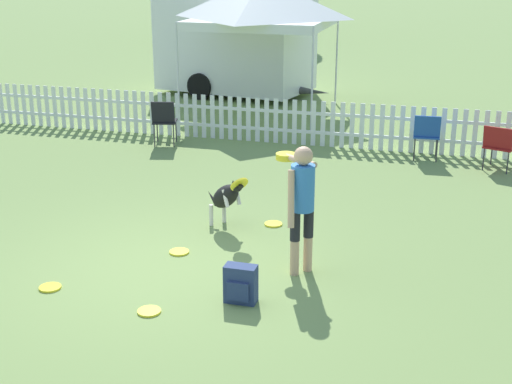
{
  "coord_description": "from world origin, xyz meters",
  "views": [
    {
      "loc": [
        3.23,
        -7.32,
        3.68
      ],
      "look_at": [
        0.88,
        0.99,
        0.75
      ],
      "focal_mm": 50.0,
      "sensor_mm": 36.0,
      "label": 1
    }
  ],
  "objects_px": {
    "leaping_dog": "(226,196)",
    "equipment_trailer": "(235,40)",
    "folding_chair_blue_left": "(164,119)",
    "canopy_tent_main": "(262,2)",
    "handler_person": "(301,194)",
    "folding_chair_center": "(499,144)",
    "frisbee_midfield": "(273,224)",
    "folding_chair_green_right": "(427,133)",
    "frisbee_far_scatter": "(50,287)",
    "backpack_on_grass": "(241,284)",
    "frisbee_near_handler": "(179,252)",
    "frisbee_near_dog": "(149,311)"
  },
  "relations": [
    {
      "from": "leaping_dog",
      "to": "equipment_trailer",
      "type": "distance_m",
      "value": 9.95
    },
    {
      "from": "folding_chair_blue_left",
      "to": "canopy_tent_main",
      "type": "height_order",
      "value": "canopy_tent_main"
    },
    {
      "from": "leaping_dog",
      "to": "canopy_tent_main",
      "type": "distance_m",
      "value": 7.9
    },
    {
      "from": "canopy_tent_main",
      "to": "handler_person",
      "type": "bearing_deg",
      "value": -71.71
    },
    {
      "from": "folding_chair_blue_left",
      "to": "folding_chair_center",
      "type": "xyz_separation_m",
      "value": [
        6.3,
        0.01,
        -0.06
      ]
    },
    {
      "from": "frisbee_midfield",
      "to": "canopy_tent_main",
      "type": "height_order",
      "value": "canopy_tent_main"
    },
    {
      "from": "leaping_dog",
      "to": "frisbee_midfield",
      "type": "distance_m",
      "value": 0.82
    },
    {
      "from": "leaping_dog",
      "to": "folding_chair_green_right",
      "type": "distance_m",
      "value": 4.96
    },
    {
      "from": "equipment_trailer",
      "to": "frisbee_far_scatter",
      "type": "bearing_deg",
      "value": -71.84
    },
    {
      "from": "leaping_dog",
      "to": "backpack_on_grass",
      "type": "bearing_deg",
      "value": 62.31
    },
    {
      "from": "frisbee_midfield",
      "to": "folding_chair_green_right",
      "type": "distance_m",
      "value": 4.43
    },
    {
      "from": "folding_chair_center",
      "to": "handler_person",
      "type": "bearing_deg",
      "value": 84.3
    },
    {
      "from": "frisbee_near_handler",
      "to": "folding_chair_center",
      "type": "bearing_deg",
      "value": 50.43
    },
    {
      "from": "leaping_dog",
      "to": "frisbee_midfield",
      "type": "relative_size",
      "value": 3.36
    },
    {
      "from": "frisbee_far_scatter",
      "to": "folding_chair_blue_left",
      "type": "bearing_deg",
      "value": 100.82
    },
    {
      "from": "folding_chair_green_right",
      "to": "handler_person",
      "type": "bearing_deg",
      "value": 74.11
    },
    {
      "from": "canopy_tent_main",
      "to": "equipment_trailer",
      "type": "distance_m",
      "value": 2.64
    },
    {
      "from": "backpack_on_grass",
      "to": "equipment_trailer",
      "type": "xyz_separation_m",
      "value": [
        -3.66,
        11.52,
        1.22
      ]
    },
    {
      "from": "leaping_dog",
      "to": "frisbee_midfield",
      "type": "height_order",
      "value": "leaping_dog"
    },
    {
      "from": "frisbee_near_handler",
      "to": "equipment_trailer",
      "type": "distance_m",
      "value": 10.83
    },
    {
      "from": "handler_person",
      "to": "frisbee_near_handler",
      "type": "bearing_deg",
      "value": 126.52
    },
    {
      "from": "frisbee_near_dog",
      "to": "folding_chair_blue_left",
      "type": "height_order",
      "value": "folding_chair_blue_left"
    },
    {
      "from": "frisbee_midfield",
      "to": "canopy_tent_main",
      "type": "bearing_deg",
      "value": 106.64
    },
    {
      "from": "frisbee_near_handler",
      "to": "folding_chair_center",
      "type": "distance_m",
      "value": 6.38
    },
    {
      "from": "folding_chair_center",
      "to": "canopy_tent_main",
      "type": "distance_m",
      "value": 6.67
    },
    {
      "from": "folding_chair_center",
      "to": "canopy_tent_main",
      "type": "height_order",
      "value": "canopy_tent_main"
    },
    {
      "from": "frisbee_near_handler",
      "to": "folding_chair_green_right",
      "type": "distance_m",
      "value": 5.98
    },
    {
      "from": "frisbee_far_scatter",
      "to": "canopy_tent_main",
      "type": "relative_size",
      "value": 0.08
    },
    {
      "from": "frisbee_near_dog",
      "to": "folding_chair_green_right",
      "type": "xyz_separation_m",
      "value": [
        2.52,
        6.84,
        0.5
      ]
    },
    {
      "from": "frisbee_near_dog",
      "to": "backpack_on_grass",
      "type": "bearing_deg",
      "value": 29.74
    },
    {
      "from": "frisbee_far_scatter",
      "to": "backpack_on_grass",
      "type": "relative_size",
      "value": 0.59
    },
    {
      "from": "equipment_trailer",
      "to": "folding_chair_center",
      "type": "bearing_deg",
      "value": -29.01
    },
    {
      "from": "frisbee_far_scatter",
      "to": "canopy_tent_main",
      "type": "distance_m",
      "value": 10.11
    },
    {
      "from": "frisbee_midfield",
      "to": "leaping_dog",
      "type": "bearing_deg",
      "value": -150.53
    },
    {
      "from": "frisbee_midfield",
      "to": "backpack_on_grass",
      "type": "height_order",
      "value": "backpack_on_grass"
    },
    {
      "from": "leaping_dog",
      "to": "frisbee_near_handler",
      "type": "bearing_deg",
      "value": 21.09
    },
    {
      "from": "handler_person",
      "to": "folding_chair_blue_left",
      "type": "distance_m",
      "value": 6.33
    },
    {
      "from": "handler_person",
      "to": "canopy_tent_main",
      "type": "height_order",
      "value": "canopy_tent_main"
    },
    {
      "from": "folding_chair_blue_left",
      "to": "backpack_on_grass",
      "type": "bearing_deg",
      "value": 105.03
    },
    {
      "from": "handler_person",
      "to": "leaping_dog",
      "type": "relative_size",
      "value": 1.84
    },
    {
      "from": "handler_person",
      "to": "folding_chair_blue_left",
      "type": "xyz_separation_m",
      "value": [
        -3.85,
        5.0,
        -0.43
      ]
    },
    {
      "from": "backpack_on_grass",
      "to": "folding_chair_blue_left",
      "type": "distance_m",
      "value": 6.88
    },
    {
      "from": "frisbee_far_scatter",
      "to": "folding_chair_green_right",
      "type": "height_order",
      "value": "folding_chair_green_right"
    },
    {
      "from": "frisbee_near_dog",
      "to": "canopy_tent_main",
      "type": "xyz_separation_m",
      "value": [
        -1.49,
        10.0,
        2.54
      ]
    },
    {
      "from": "frisbee_near_handler",
      "to": "equipment_trailer",
      "type": "height_order",
      "value": "equipment_trailer"
    },
    {
      "from": "frisbee_far_scatter",
      "to": "frisbee_near_dog",
      "type": "bearing_deg",
      "value": -9.31
    },
    {
      "from": "frisbee_midfield",
      "to": "equipment_trailer",
      "type": "xyz_separation_m",
      "value": [
        -3.42,
        9.15,
        1.42
      ]
    },
    {
      "from": "frisbee_midfield",
      "to": "folding_chair_blue_left",
      "type": "bearing_deg",
      "value": 131.21
    },
    {
      "from": "handler_person",
      "to": "folding_chair_center",
      "type": "height_order",
      "value": "handler_person"
    },
    {
      "from": "handler_person",
      "to": "canopy_tent_main",
      "type": "distance_m",
      "value": 9.12
    }
  ]
}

